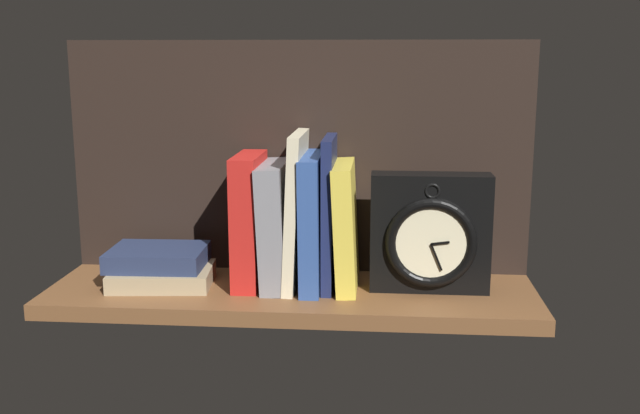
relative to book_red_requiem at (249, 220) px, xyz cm
name	(u,v)px	position (x,y,z in cm)	size (l,w,h in cm)	color
ground_plane	(291,295)	(7.11, -2.23, -12.00)	(79.05, 23.46, 2.50)	brown
back_panel	(298,158)	(7.11, 8.90, 9.08)	(79.05, 1.20, 39.66)	black
book_red_requiem	(249,220)	(0.00, 0.00, 0.00)	(4.09, 13.85, 21.50)	red
book_gray_chess	(276,225)	(4.39, 0.00, -0.69)	(4.08, 15.33, 20.11)	gray
book_cream_twain	(296,210)	(7.63, 0.00, 1.80)	(1.81, 15.62, 25.10)	beige
book_blue_modern	(313,221)	(10.40, 0.00, 0.03)	(3.13, 16.61, 21.56)	#2D4C8E
book_navy_bierce	(329,212)	(13.10, 0.00, 1.48)	(1.66, 13.67, 24.47)	#192147
book_yellow_seinlanguage	(346,226)	(15.78, 0.00, -0.64)	(3.09, 15.57, 20.23)	gold
framed_clock	(430,234)	(29.30, -1.53, -1.45)	(18.95, 6.64, 18.95)	black
book_stack_side	(160,266)	(-14.81, -1.51, -7.83)	(17.48, 13.61, 5.90)	#9E8966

